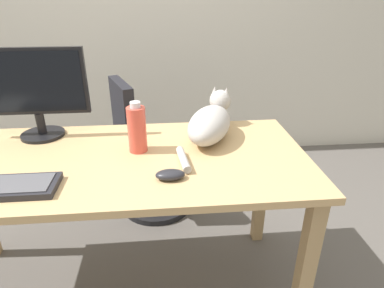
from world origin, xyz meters
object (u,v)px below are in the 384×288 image
Objects in this scene: monitor at (34,90)px; cat at (211,122)px; office_chair at (148,157)px; water_bottle at (137,129)px; computer_mouse at (170,175)px.

cat is at bearing -6.67° from monitor.
office_chair is at bearing 122.35° from cat.
office_chair is 4.13× the size of water_bottle.
monitor reaches higher than cat.
cat is 0.42m from computer_mouse.
computer_mouse is at bearing -81.58° from office_chair.
computer_mouse is (-0.20, -0.36, -0.06)m from cat.
monitor is 0.82m from cat.
computer_mouse is 0.50× the size of water_bottle.
cat reaches higher than office_chair.
office_chair is 0.97m from computer_mouse.
computer_mouse is (0.60, -0.45, -0.21)m from monitor.
cat is 5.16× the size of computer_mouse.
water_bottle is at bearing 117.48° from computer_mouse.
water_bottle is at bearing -89.96° from office_chair.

